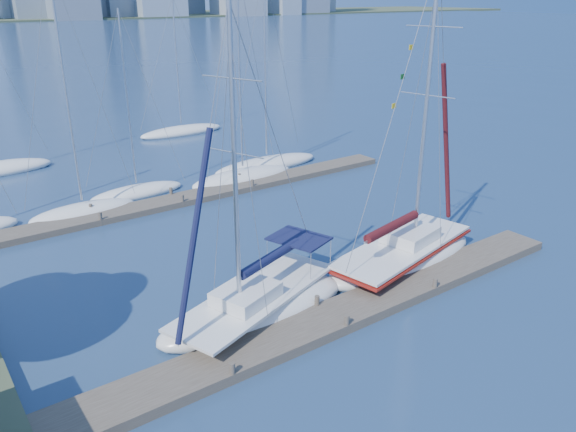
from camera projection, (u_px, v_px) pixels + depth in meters
ground at (331, 323)px, 22.05m from camera, size 700.00×700.00×0.00m
near_dock at (331, 319)px, 21.98m from camera, size 26.00×2.00×0.40m
far_dock at (192, 197)px, 35.13m from camera, size 30.00×1.80×0.36m
sailboat_navy at (256, 295)px, 22.18m from camera, size 8.98×5.49×12.49m
sailboat_maroon at (403, 244)px, 26.45m from camera, size 9.39×4.72×14.14m
bg_boat_1 at (83, 211)px, 32.65m from camera, size 6.34×2.90×14.12m
bg_boat_2 at (137, 192)px, 35.93m from camera, size 6.37×4.18×11.60m
bg_boat_3 at (243, 177)px, 38.65m from camera, size 8.07×5.23×14.40m
bg_boat_4 at (267, 164)px, 41.60m from camera, size 8.97×5.29×14.22m
bg_boat_7 at (182, 131)px, 51.61m from camera, size 8.14×2.69×12.22m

